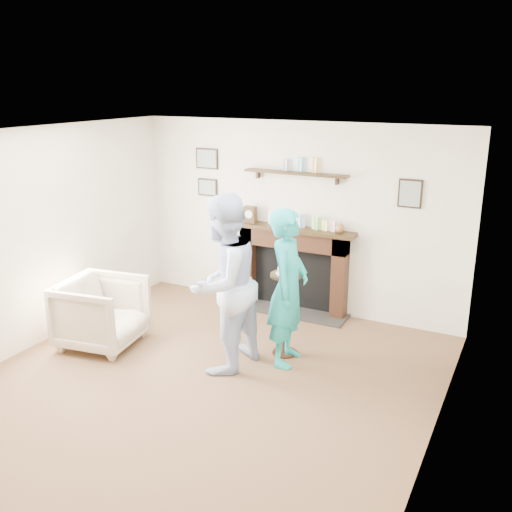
% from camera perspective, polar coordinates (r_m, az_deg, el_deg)
% --- Properties ---
extents(ground, '(5.00, 5.00, 0.00)m').
position_cam_1_polar(ground, '(5.91, -5.94, -13.14)').
color(ground, brown).
rests_on(ground, ground).
extents(room_shell, '(4.54, 5.02, 2.52)m').
position_cam_1_polar(room_shell, '(5.86, -2.78, 3.81)').
color(room_shell, beige).
rests_on(room_shell, ground).
extents(armchair, '(0.99, 0.97, 0.80)m').
position_cam_1_polar(armchair, '(7.03, -14.91, -8.51)').
color(armchair, '#B9AA8A').
rests_on(armchair, ground).
extents(man, '(0.82, 1.00, 1.90)m').
position_cam_1_polar(man, '(6.32, -3.18, -10.96)').
color(man, '#C9E0FC').
rests_on(man, ground).
extents(woman, '(0.49, 0.68, 1.72)m').
position_cam_1_polar(woman, '(6.43, 3.09, -10.40)').
color(woman, '#20A3B5').
rests_on(woman, ground).
extents(pedestal_table, '(0.34, 0.34, 1.10)m').
position_cam_1_polar(pedestal_table, '(6.32, 2.97, -4.20)').
color(pedestal_table, black).
rests_on(pedestal_table, ground).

